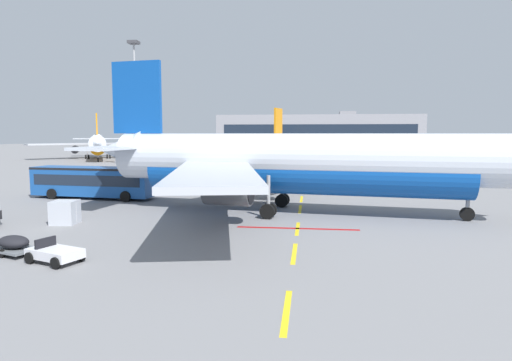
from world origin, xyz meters
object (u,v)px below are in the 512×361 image
uld_cargo_container (65,212)px  apron_light_mast_near (135,89)px  airliner_mid_left (296,146)px  apron_shuttle_bus (94,180)px  airliner_far_center (97,144)px  airliner_foreground (294,163)px

uld_cargo_container → apron_light_mast_near: size_ratio=0.08×
airliner_mid_left → apron_light_mast_near: bearing=-145.1°
apron_shuttle_bus → airliner_far_center: bearing=116.7°
airliner_mid_left → uld_cargo_container: airliner_mid_left is taller
airliner_foreground → airliner_mid_left: airliner_foreground is taller
airliner_foreground → apron_shuttle_bus: size_ratio=2.85×
airliner_foreground → airliner_mid_left: bearing=91.6°
apron_shuttle_bus → uld_cargo_container: bearing=-71.5°
airliner_mid_left → apron_light_mast_near: size_ratio=1.38×
airliner_foreground → uld_cargo_container: 16.92m
airliner_foreground → apron_shuttle_bus: airliner_foreground is taller
airliner_far_center → apron_light_mast_near: (20.19, -24.70, 10.43)m
apron_shuttle_bus → uld_cargo_container: size_ratio=7.04×
airliner_mid_left → apron_shuttle_bus: airliner_mid_left is taller
airliner_foreground → airliner_far_center: bearing=126.9°
apron_shuttle_bus → apron_light_mast_near: (-10.84, 36.86, 12.45)m
airliner_far_center → apron_light_mast_near: size_ratio=1.41×
airliner_foreground → apron_light_mast_near: apron_light_mast_near is taller
apron_light_mast_near → airliner_mid_left: bearing=34.9°
uld_cargo_container → apron_light_mast_near: bearing=106.9°
airliner_far_center → uld_cargo_container: airliner_far_center is taller
apron_shuttle_bus → apron_light_mast_near: apron_light_mast_near is taller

